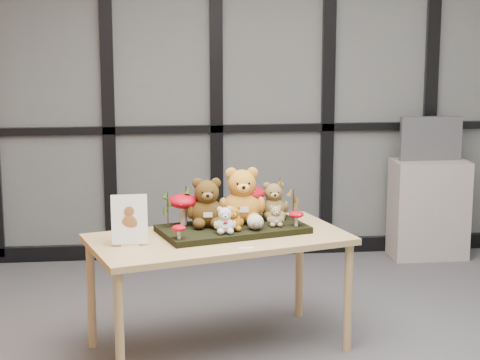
{
  "coord_description": "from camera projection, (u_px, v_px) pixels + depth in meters",
  "views": [
    {
      "loc": [
        -1.02,
        -4.37,
        2.01
      ],
      "look_at": [
        -0.48,
        0.46,
        1.03
      ],
      "focal_mm": 65.0,
      "sensor_mm": 36.0,
      "label": 1
    }
  ],
  "objects": [
    {
      "name": "bear_tan_back",
      "position": [
        273.0,
        198.0,
        5.32
      ],
      "size": [
        0.23,
        0.22,
        0.25
      ],
      "primitive_type": null,
      "rotation": [
        0.0,
        0.0,
        0.29
      ],
      "color": "brown",
      "rests_on": "diorama_tray"
    },
    {
      "name": "cabinet",
      "position": [
        429.0,
        209.0,
        7.02
      ],
      "size": [
        0.6,
        0.35,
        0.8
      ],
      "primitive_type": "cube",
      "color": "#A19890",
      "rests_on": "floor"
    },
    {
      "name": "label_card",
      "position": [
        246.0,
        248.0,
        4.8
      ],
      "size": [
        0.08,
        0.03,
        0.0
      ],
      "primitive_type": "cube",
      "color": "white",
      "rests_on": "display_table"
    },
    {
      "name": "room_shell",
      "position": [
        344.0,
        72.0,
        4.44
      ],
      "size": [
        5.0,
        5.0,
        5.0
      ],
      "color": "#B1AFA7",
      "rests_on": "floor"
    },
    {
      "name": "mushroom_back_right",
      "position": [
        247.0,
        201.0,
        5.28
      ],
      "size": [
        0.21,
        0.21,
        0.23
      ],
      "primitive_type": null,
      "color": "#9E0512",
      "rests_on": "diorama_tray"
    },
    {
      "name": "diorama_tray",
      "position": [
        233.0,
        229.0,
        5.14
      ],
      "size": [
        0.94,
        0.65,
        0.04
      ],
      "primitive_type": "cube",
      "rotation": [
        0.0,
        0.0,
        0.29
      ],
      "color": "black",
      "rests_on": "display_table"
    },
    {
      "name": "sprig_dry_mid_right",
      "position": [
        293.0,
        205.0,
        5.25
      ],
      "size": [
        0.05,
        0.05,
        0.2
      ],
      "primitive_type": null,
      "color": "brown",
      "rests_on": "diorama_tray"
    },
    {
      "name": "sprig_green_far_left",
      "position": [
        168.0,
        210.0,
        5.08
      ],
      "size": [
        0.05,
        0.05,
        0.22
      ],
      "primitive_type": null,
      "color": "#18380C",
      "rests_on": "diorama_tray"
    },
    {
      "name": "sign_holder",
      "position": [
        129.0,
        222.0,
        4.84
      ],
      "size": [
        0.2,
        0.06,
        0.29
      ],
      "rotation": [
        0.0,
        0.0,
        0.04
      ],
      "color": "silver",
      "rests_on": "display_table"
    },
    {
      "name": "monitor",
      "position": [
        431.0,
        139.0,
        6.93
      ],
      "size": [
        0.5,
        0.05,
        0.35
      ],
      "color": "#515459",
      "rests_on": "cabinet"
    },
    {
      "name": "sprig_dry_far_right",
      "position": [
        280.0,
        198.0,
        5.33
      ],
      "size": [
        0.05,
        0.05,
        0.25
      ],
      "primitive_type": null,
      "color": "brown",
      "rests_on": "diorama_tray"
    },
    {
      "name": "bear_beige_small",
      "position": [
        276.0,
        215.0,
        5.13
      ],
      "size": [
        0.13,
        0.12,
        0.14
      ],
      "primitive_type": null,
      "rotation": [
        0.0,
        0.0,
        0.29
      ],
      "color": "#9C845A",
      "rests_on": "diorama_tray"
    },
    {
      "name": "display_table",
      "position": [
        219.0,
        247.0,
        5.07
      ],
      "size": [
        1.63,
        1.13,
        0.69
      ],
      "rotation": [
        0.0,
        0.0,
        0.29
      ],
      "color": "tan",
      "rests_on": "floor"
    },
    {
      "name": "bear_brown_medium",
      "position": [
        207.0,
        200.0,
        5.12
      ],
      "size": [
        0.29,
        0.28,
        0.32
      ],
      "primitive_type": null,
      "rotation": [
        0.0,
        0.0,
        0.29
      ],
      "color": "#493110",
      "rests_on": "diorama_tray"
    },
    {
      "name": "mushroom_back_left",
      "position": [
        184.0,
        208.0,
        5.16
      ],
      "size": [
        0.18,
        0.18,
        0.2
      ],
      "primitive_type": null,
      "color": "#9E0512",
      "rests_on": "diorama_tray"
    },
    {
      "name": "mushroom_front_left",
      "position": [
        179.0,
        231.0,
        4.85
      ],
      "size": [
        0.08,
        0.08,
        0.09
      ],
      "primitive_type": null,
      "color": "#9E0512",
      "rests_on": "diorama_tray"
    },
    {
      "name": "mushroom_front_right",
      "position": [
        296.0,
        218.0,
        5.14
      ],
      "size": [
        0.09,
        0.09,
        0.1
      ],
      "primitive_type": null,
      "color": "#9E0512",
      "rests_on": "diorama_tray"
    },
    {
      "name": "bear_white_bow",
      "position": [
        225.0,
        218.0,
        4.97
      ],
      "size": [
        0.16,
        0.15,
        0.17
      ],
      "primitive_type": null,
      "rotation": [
        0.0,
        0.0,
        0.29
      ],
      "color": "silver",
      "rests_on": "diorama_tray"
    },
    {
      "name": "bear_pooh_yellow",
      "position": [
        242.0,
        192.0,
        5.2
      ],
      "size": [
        0.34,
        0.33,
        0.37
      ],
      "primitive_type": null,
      "rotation": [
        0.0,
        0.0,
        0.29
      ],
      "color": "orange",
      "rests_on": "diorama_tray"
    },
    {
      "name": "bear_small_yellow",
      "position": [
        233.0,
        217.0,
        5.03
      ],
      "size": [
        0.15,
        0.14,
        0.16
      ],
      "primitive_type": null,
      "rotation": [
        0.0,
        0.0,
        0.29
      ],
      "color": "#A96713",
      "rests_on": "diorama_tray"
    },
    {
      "name": "sprig_green_mid_left",
      "position": [
        186.0,
        205.0,
        5.17
      ],
      "size": [
        0.05,
        0.05,
        0.23
      ],
      "primitive_type": null,
      "color": "#18380C",
      "rests_on": "diorama_tray"
    },
    {
      "name": "glass_partition",
      "position": [
        273.0,
        82.0,
        6.9
      ],
      "size": [
        4.9,
        0.06,
        2.78
      ],
      "color": "#2D383F",
      "rests_on": "floor"
    },
    {
      "name": "sprig_green_centre",
      "position": [
        209.0,
        207.0,
        5.24
      ],
      "size": [
        0.05,
        0.05,
        0.18
      ],
      "primitive_type": null,
      "color": "#18380C",
      "rests_on": "diorama_tray"
    },
    {
      "name": "plush_cream_hedgehog",
      "position": [
        255.0,
        221.0,
        5.06
      ],
      "size": [
        0.09,
        0.09,
        0.1
      ],
      "primitive_type": null,
      "rotation": [
        0.0,
        0.0,
        0.29
      ],
      "color": "beige",
      "rests_on": "diorama_tray"
    }
  ]
}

